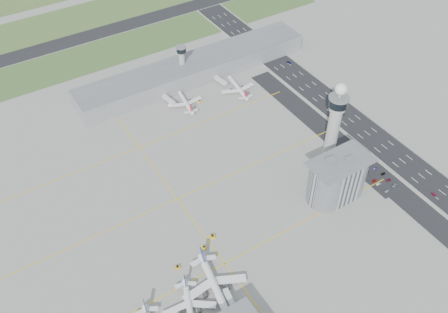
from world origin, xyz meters
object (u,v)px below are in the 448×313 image
admin_building (337,178)px  car_hw_2 (289,62)px  tug_2 (204,247)px  car_lot_3 (366,172)px  control_tower (335,120)px  car_lot_9 (375,168)px  car_lot_10 (367,162)px  car_hw_4 (239,37)px  airplane_far_b (238,86)px  tug_1 (178,267)px  car_lot_2 (375,181)px  jet_bridge_near_2 (235,312)px  car_hw_1 (343,114)px  car_lot_5 (351,160)px  airplane_near_b (189,307)px  jet_bridge_far_0 (164,97)px  tug_5 (243,94)px  jet_bridge_far_1 (215,78)px  secondary_tower (182,60)px  tug_3 (212,236)px  car_lot_11 (360,155)px  airplane_near_c (215,284)px  tug_4 (199,101)px  car_lot_7 (389,180)px  car_lot_6 (395,185)px  airplane_far_a (185,99)px  car_hw_0 (434,194)px  car_lot_1 (379,184)px  car_lot_4 (361,169)px  car_lot_8 (383,174)px

admin_building → car_hw_2: (71.00, 142.73, -14.68)m
tug_2 → car_lot_3: size_ratio=0.64×
control_tower → car_lot_9: 48.65m
car_lot_10 → car_hw_4: car_lot_10 is taller
airplane_far_b → tug_1: (-126.41, -128.49, -4.04)m
tug_2 → car_lot_2: tug_2 is taller
jet_bridge_near_2 → tug_2: 47.83m
car_hw_1 → car_lot_5: bearing=-115.9°
airplane_near_b → jet_bridge_far_0: (74.93, 178.12, -2.15)m
tug_5 → car_hw_2: (61.68, 17.46, -0.33)m
jet_bridge_far_1 → car_lot_2: (31.47, -160.08, -2.26)m
airplane_near_b → jet_bridge_near_2: size_ratio=2.55×
secondary_tower → jet_bridge_far_0: (-28.00, -18.00, -15.95)m
secondary_tower → car_lot_3: (54.09, -168.72, -18.15)m
jet_bridge_near_2 → car_lot_2: 140.41m
tug_3 → car_lot_11: size_ratio=0.79×
airplane_near_c → jet_bridge_far_0: 183.46m
car_lot_3 → car_lot_9: size_ratio=1.31×
tug_4 → airplane_near_b: bearing=-149.7°
tug_1 → car_lot_7: bearing=94.7°
admin_building → car_lot_6: bearing=-22.1°
control_tower → car_hw_2: bearing=65.7°
secondary_tower → car_lot_6: (62.13, -188.32, -18.15)m
tug_2 → tug_5: tug_5 is taller
tug_1 → airplane_far_a: bearing=159.7°
car_lot_2 → car_lot_6: bearing=-149.3°
car_hw_4 → car_lot_6: bearing=-88.8°
jet_bridge_far_1 → car_lot_3: bearing=2.0°
car_hw_2 → car_hw_1: bearing=-105.0°
tug_5 → control_tower: bearing=38.3°
control_tower → admin_building: 41.10m
car_lot_10 → car_lot_11: bearing=3.8°
car_hw_0 → tug_2: bearing=162.7°
car_lot_1 → car_hw_0: car_hw_0 is taller
tug_3 → car_lot_5: bearing=117.2°
secondary_tower → car_hw_1: (84.77, -110.79, -18.18)m
car_lot_1 → car_lot_11: (9.62, 28.37, 0.00)m
car_lot_4 → car_lot_11: bearing=-41.0°
airplane_far_a → jet_bridge_far_0: (-12.22, 14.08, -2.00)m
car_lot_3 → car_lot_8: 12.01m
airplane_near_b → car_lot_7: airplane_near_b is taller
tug_3 → car_hw_0: tug_3 is taller
car_lot_1 → admin_building: bearing=75.8°
jet_bridge_far_1 → airplane_near_c: bearing=-41.3°
tug_2 → tug_5: size_ratio=0.86×
jet_bridge_near_2 → car_hw_0: 161.40m
secondary_tower → car_hw_4: bearing=21.6°
airplane_near_c → car_lot_1: airplane_near_c is taller
car_lot_7 → car_lot_11: size_ratio=0.88×
airplane_far_a → car_lot_9: airplane_far_a is taller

